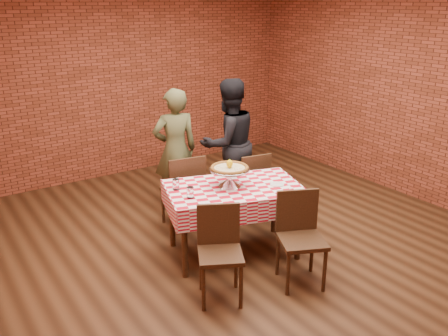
{
  "coord_description": "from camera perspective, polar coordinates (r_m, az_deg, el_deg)",
  "views": [
    {
      "loc": [
        -2.81,
        -3.71,
        2.57
      ],
      "look_at": [
        -0.21,
        0.11,
        0.93
      ],
      "focal_mm": 38.01,
      "sensor_mm": 36.0,
      "label": 1
    }
  ],
  "objects": [
    {
      "name": "chair_far_right",
      "position": [
        5.8,
        3.06,
        -2.06
      ],
      "size": [
        0.45,
        0.45,
        0.86
      ],
      "primitive_type": null,
      "rotation": [
        0.0,
        0.0,
        2.97
      ],
      "color": "#452A16",
      "rests_on": "ground"
    },
    {
      "name": "water_glass_right",
      "position": [
        4.8,
        -5.81,
        -1.97
      ],
      "size": [
        0.09,
        0.09,
        0.11
      ],
      "primitive_type": "cylinder",
      "rotation": [
        0.0,
        0.0,
        -0.31
      ],
      "color": "white",
      "rests_on": "tablecloth"
    },
    {
      "name": "chair_near_right",
      "position": [
        4.52,
        9.33,
        -8.69
      ],
      "size": [
        0.54,
        0.54,
        0.89
      ],
      "primitive_type": null,
      "rotation": [
        0.0,
        0.0,
        -0.43
      ],
      "color": "#452A16",
      "rests_on": "ground"
    },
    {
      "name": "pizza_stand",
      "position": [
        4.85,
        0.67,
        -1.15
      ],
      "size": [
        0.5,
        0.5,
        0.19
      ],
      "primitive_type": null,
      "rotation": [
        0.0,
        0.0,
        -0.22
      ],
      "color": "silver",
      "rests_on": "tablecloth"
    },
    {
      "name": "ground",
      "position": [
        5.31,
        2.51,
        -9.34
      ],
      "size": [
        6.0,
        6.0,
        0.0
      ],
      "primitive_type": "plane",
      "color": "black",
      "rests_on": "ground"
    },
    {
      "name": "lemon",
      "position": [
        4.8,
        0.67,
        0.51
      ],
      "size": [
        0.08,
        0.08,
        0.09
      ],
      "primitive_type": "ellipsoid",
      "rotation": [
        0.0,
        0.0,
        -0.22
      ],
      "color": "yellow",
      "rests_on": "pizza"
    },
    {
      "name": "table",
      "position": [
        5.02,
        1.16,
        -6.31
      ],
      "size": [
        1.54,
        1.18,
        0.75
      ],
      "primitive_type": "cube",
      "rotation": [
        0.0,
        0.0,
        -0.31
      ],
      "color": "#452A16",
      "rests_on": "ground"
    },
    {
      "name": "back_wall",
      "position": [
        7.36,
        -11.65,
        10.45
      ],
      "size": [
        5.5,
        0.0,
        5.5
      ],
      "primitive_type": "plane",
      "rotation": [
        1.57,
        0.0,
        0.0
      ],
      "color": "maroon",
      "rests_on": "ground"
    },
    {
      "name": "diner_black",
      "position": [
        6.09,
        0.56,
        3.0
      ],
      "size": [
        0.82,
        0.65,
        1.66
      ],
      "primitive_type": "imported",
      "rotation": [
        0.0,
        0.0,
        3.11
      ],
      "color": "black",
      "rests_on": "ground"
    },
    {
      "name": "condiment_caddy",
      "position": [
        5.14,
        1.21,
        -0.15
      ],
      "size": [
        0.12,
        0.1,
        0.15
      ],
      "primitive_type": "cube",
      "rotation": [
        0.0,
        0.0,
        -0.17
      ],
      "color": "silver",
      "rests_on": "tablecloth"
    },
    {
      "name": "pizza",
      "position": [
        4.81,
        0.67,
        -0.04
      ],
      "size": [
        0.47,
        0.47,
        0.03
      ],
      "primitive_type": "cylinder",
      "rotation": [
        0.0,
        0.0,
        -0.22
      ],
      "color": "beige",
      "rests_on": "pizza_stand"
    },
    {
      "name": "sweetener_packet_a",
      "position": [
        4.87,
        8.05,
        -2.41
      ],
      "size": [
        0.05,
        0.04,
        0.0
      ],
      "primitive_type": "cube",
      "rotation": [
        0.0,
        0.0,
        -0.09
      ],
      "color": "white",
      "rests_on": "tablecloth"
    },
    {
      "name": "side_plate",
      "position": [
        4.94,
        6.4,
        -1.97
      ],
      "size": [
        0.18,
        0.18,
        0.01
      ],
      "primitive_type": "cylinder",
      "rotation": [
        0.0,
        0.0,
        -0.31
      ],
      "color": "white",
      "rests_on": "tablecloth"
    },
    {
      "name": "water_glass_left",
      "position": [
        4.59,
        -4.08,
        -2.96
      ],
      "size": [
        0.09,
        0.09,
        0.11
      ],
      "primitive_type": "cylinder",
      "rotation": [
        0.0,
        0.0,
        -0.31
      ],
      "color": "white",
      "rests_on": "tablecloth"
    },
    {
      "name": "sweetener_packet_b",
      "position": [
        4.96,
        7.95,
        -1.99
      ],
      "size": [
        0.05,
        0.04,
        0.0
      ],
      "primitive_type": "cube",
      "rotation": [
        0.0,
        0.0,
        -0.06
      ],
      "color": "white",
      "rests_on": "tablecloth"
    },
    {
      "name": "chair_near_left",
      "position": [
        4.25,
        -0.45,
        -10.61
      ],
      "size": [
        0.52,
        0.52,
        0.86
      ],
      "primitive_type": null,
      "rotation": [
        0.0,
        0.0,
        -0.49
      ],
      "color": "#452A16",
      "rests_on": "ground"
    },
    {
      "name": "tablecloth",
      "position": [
        4.91,
        1.18,
        -3.52
      ],
      "size": [
        1.58,
        1.23,
        0.23
      ],
      "primitive_type": null,
      "rotation": [
        0.0,
        0.0,
        -0.31
      ],
      "color": "red",
      "rests_on": "table"
    },
    {
      "name": "chair_far_left",
      "position": [
        5.58,
        -5.02,
        -2.71
      ],
      "size": [
        0.5,
        0.5,
        0.92
      ],
      "primitive_type": null,
      "rotation": [
        0.0,
        0.0,
        2.98
      ],
      "color": "#452A16",
      "rests_on": "ground"
    },
    {
      "name": "diner_olive",
      "position": [
        6.0,
        -5.87,
        2.18
      ],
      "size": [
        0.64,
        0.49,
        1.57
      ],
      "primitive_type": "imported",
      "rotation": [
        0.0,
        0.0,
        2.92
      ],
      "color": "#494C2B",
      "rests_on": "ground"
    }
  ]
}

